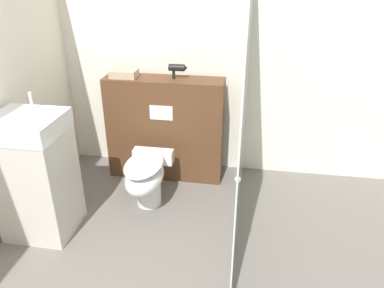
{
  "coord_description": "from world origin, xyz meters",
  "views": [
    {
      "loc": [
        0.49,
        -1.44,
        2.03
      ],
      "look_at": [
        0.05,
        1.29,
        0.67
      ],
      "focal_mm": 35.0,
      "sensor_mm": 36.0,
      "label": 1
    }
  ],
  "objects": [
    {
      "name": "hair_drier",
      "position": [
        -0.19,
        1.91,
        1.14
      ],
      "size": [
        0.18,
        0.07,
        0.14
      ],
      "color": "black",
      "rests_on": "partition_panel"
    },
    {
      "name": "sink_vanity",
      "position": [
        -1.12,
        0.85,
        0.51
      ],
      "size": [
        0.52,
        0.48,
        1.16
      ],
      "color": "beige",
      "rests_on": "ground_plane"
    },
    {
      "name": "toilet",
      "position": [
        -0.37,
        1.3,
        0.31
      ],
      "size": [
        0.38,
        0.63,
        0.48
      ],
      "color": "white",
      "rests_on": "ground_plane"
    },
    {
      "name": "partition_panel",
      "position": [
        -0.32,
        1.9,
        0.52
      ],
      "size": [
        1.15,
        0.3,
        1.03
      ],
      "color": "#51331E",
      "rests_on": "ground_plane"
    },
    {
      "name": "folded_towel",
      "position": [
        -0.7,
        1.88,
        1.07
      ],
      "size": [
        0.25,
        0.17,
        0.07
      ],
      "color": "tan",
      "rests_on": "partition_panel"
    },
    {
      "name": "shower_glass",
      "position": [
        0.46,
        1.19,
        1.04
      ],
      "size": [
        0.04,
        1.92,
        2.07
      ],
      "color": "silver",
      "rests_on": "ground_plane"
    },
    {
      "name": "wall_back",
      "position": [
        0.0,
        2.18,
        1.25
      ],
      "size": [
        8.0,
        0.06,
        2.5
      ],
      "color": "silver",
      "rests_on": "ground_plane"
    }
  ]
}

